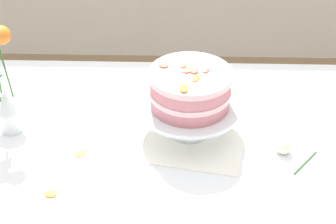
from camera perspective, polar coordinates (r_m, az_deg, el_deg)
dining_table at (r=1.54m, az=-1.53°, el=-7.47°), size 1.40×1.00×0.74m
linen_napkin at (r=1.57m, az=2.23°, el=-2.22°), size 0.38×0.38×0.00m
cake_stand at (r=1.52m, az=2.30°, el=0.22°), size 0.29×0.29×0.10m
layer_cake at (r=1.48m, az=2.36°, el=2.49°), size 0.23×0.23×0.11m
flower_vase at (r=1.57m, az=-16.97°, el=2.21°), size 0.09×0.09×0.33m
fallen_rose at (r=1.52m, az=12.26°, el=-3.60°), size 0.12×0.12×0.05m
loose_petal_1 at (r=1.51m, az=-9.31°, el=-4.36°), size 0.04×0.04×0.00m
loose_petal_3 at (r=1.40m, az=-12.37°, el=-8.47°), size 0.04×0.03×0.01m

